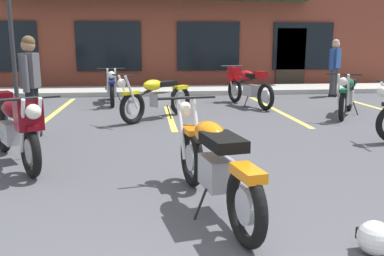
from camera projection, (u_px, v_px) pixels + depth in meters
name	position (u px, v px, depth m)	size (l,w,h in m)	color
ground_plane	(185.00, 162.00, 5.44)	(80.00, 80.00, 0.00)	#47474C
sidewalk_kerb	(162.00, 90.00, 13.09)	(22.00, 1.80, 0.14)	#A8A59E
brick_storefront_building	(157.00, 34.00, 16.81)	(17.64, 5.92, 3.89)	brown
painted_stall_lines	(168.00, 110.00, 9.60)	(10.36, 4.80, 0.01)	#DBCC4C
motorcycle_foreground_classic	(213.00, 163.00, 3.80)	(0.79, 2.09, 0.98)	black
motorcycle_silver_naked	(157.00, 97.00, 8.44)	(1.65, 1.66, 0.98)	black
motorcycle_blue_standard	(347.00, 94.00, 8.88)	(1.38, 1.85, 0.98)	black
motorcycle_green_cafe_racer	(111.00, 86.00, 10.69)	(0.66, 2.11, 0.98)	black
motorcycle_orange_scrambler	(16.00, 125.00, 5.19)	(1.30, 1.89, 0.98)	black
motorcycle_cream_vintage	(247.00, 85.00, 10.30)	(0.98, 2.05, 0.98)	black
person_in_shorts_foreground	(31.00, 81.00, 6.67)	(0.29, 0.60, 1.68)	black
person_by_back_row	(335.00, 64.00, 11.99)	(0.49, 0.50, 1.68)	black
helmet_on_pavement	(375.00, 238.00, 3.04)	(0.26, 0.26, 0.26)	silver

